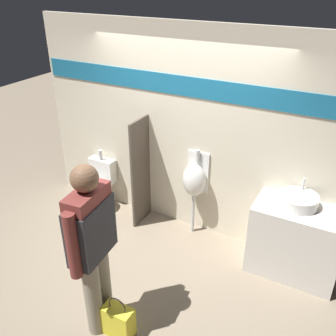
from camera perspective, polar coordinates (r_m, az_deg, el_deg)
The scene contains 10 objects.
ground_plane at distance 5.02m, azimuth -0.95°, elevation -11.45°, with size 16.00×16.00×0.00m, color gray.
display_wall at distance 4.78m, azimuth 2.47°, elevation 5.42°, with size 4.26×0.07×2.70m.
sink_counter at distance 4.60m, azimuth 18.78°, elevation -10.52°, with size 0.99×0.54×0.88m.
sink_basin at distance 4.36m, azimuth 19.30°, elevation -4.69°, with size 0.42×0.42×0.27m.
cell_phone at distance 4.29m, azimuth 15.53°, elevation -5.66°, with size 0.07×0.14×0.01m.
divider_near_counter at distance 5.07m, azimuth -4.19°, elevation -0.70°, with size 0.03×0.44×1.53m.
urinal_near_counter at distance 4.81m, azimuth 4.07°, elevation -1.84°, with size 0.31×0.25×1.20m.
toilet at distance 5.65m, azimuth -10.92°, elevation -3.30°, with size 0.40×0.55×0.88m.
person_in_vest at distance 3.47m, azimuth -11.51°, elevation -10.78°, with size 0.27×0.63×1.81m.
shopping_bag at distance 3.95m, azimuth -7.57°, elevation -22.09°, with size 0.30×0.17×0.47m.
Camera 1 is at (1.93, -3.37, 3.19)m, focal length 40.00 mm.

